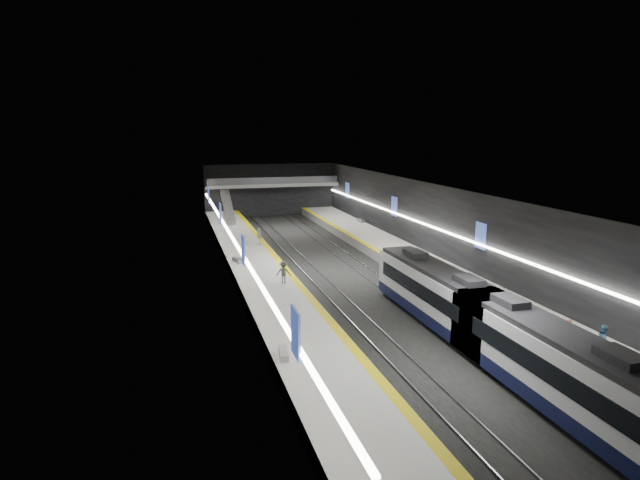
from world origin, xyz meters
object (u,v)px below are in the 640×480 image
object	(u,v)px
passenger_left_b	(284,272)
bench_right_far	(361,221)
train	(486,322)
passenger_left_a	(259,237)
bench_left_far	(237,260)
passenger_right_a	(568,335)
bench_left_near	(283,354)
passenger_right_b	(604,341)
escalator	(228,207)

from	to	relation	value
passenger_left_b	bench_right_far	bearing A→B (deg)	-102.44
train	passenger_left_a	world-z (taller)	train
passenger_left_a	passenger_left_b	bearing A→B (deg)	5.94
bench_right_far	bench_left_far	bearing A→B (deg)	-141.42
bench_right_far	passenger_right_a	world-z (taller)	passenger_right_a
bench_left_near	passenger_right_b	bearing A→B (deg)	-8.12
bench_right_far	passenger_right_b	bearing A→B (deg)	-97.24
bench_left_far	bench_right_far	world-z (taller)	bench_left_far
bench_right_far	passenger_left_a	xyz separation A→B (m)	(-15.46, -10.58, 0.73)
passenger_right_a	passenger_left_b	xyz separation A→B (m)	(-12.53, 17.57, -0.04)
train	bench_right_far	world-z (taller)	train
passenger_left_a	escalator	bearing A→B (deg)	-167.04
train	escalator	distance (m)	47.73
bench_left_near	bench_left_far	bearing A→B (deg)	96.54
train	passenger_left_b	distance (m)	17.51
passenger_left_b	escalator	bearing A→B (deg)	-68.57
train	passenger_right_b	bearing A→B (deg)	-35.16
escalator	bench_right_far	xyz separation A→B (m)	(17.00, -6.02, -1.70)
train	bench_right_far	distance (m)	41.25
escalator	bench_left_near	size ratio (longest dim) A/B	4.95
escalator	bench_left_near	bearing A→B (deg)	-92.36
bench_left_far	passenger_left_a	bearing A→B (deg)	51.35
bench_left_near	passenger_left_a	bearing A→B (deg)	90.36
train	passenger_right_a	world-z (taller)	train
bench_right_far	passenger_right_a	distance (m)	43.28
bench_right_far	passenger_right_b	world-z (taller)	passenger_right_b
escalator	passenger_left_b	world-z (taller)	escalator
escalator	bench_left_far	size ratio (longest dim) A/B	4.90
bench_right_far	passenger_right_b	size ratio (longest dim) A/B	0.91
train	passenger_right_a	distance (m)	4.40
bench_left_near	passenger_right_a	xyz separation A→B (m)	(15.50, -3.54, 0.75)
passenger_left_a	passenger_right_b	bearing A→B (deg)	29.57
bench_right_far	passenger_left_b	xyz separation A→B (m)	(-15.91, -25.57, 0.71)
escalator	passenger_right_a	bearing A→B (deg)	-74.52
train	bench_left_far	size ratio (longest dim) A/B	16.36
bench_left_near	bench_right_far	bearing A→B (deg)	71.60
bench_right_far	passenger_left_b	world-z (taller)	passenger_left_b
passenger_right_a	passenger_left_a	size ratio (longest dim) A/B	1.02
passenger_right_b	passenger_left_b	size ratio (longest dim) A/B	0.97
passenger_right_b	passenger_left_a	size ratio (longest dim) A/B	0.95
bench_right_far	escalator	bearing A→B (deg)	155.75
bench_left_near	bench_left_far	xyz separation A→B (m)	(0.21, 21.99, 0.00)
escalator	passenger_right_b	bearing A→B (deg)	-73.30
passenger_right_b	passenger_left_a	bearing A→B (deg)	65.63
passenger_left_b	bench_left_near	bearing A→B (deg)	97.50
passenger_right_a	passenger_left_b	distance (m)	21.58
train	passenger_right_b	distance (m)	6.20
passenger_right_a	passenger_left_b	size ratio (longest dim) A/B	1.04
escalator	passenger_right_b	distance (m)	52.45
passenger_right_a	escalator	bearing A→B (deg)	1.88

